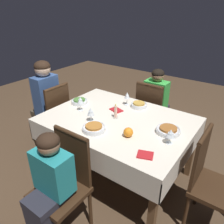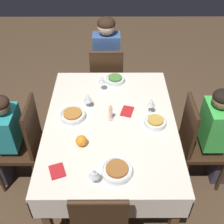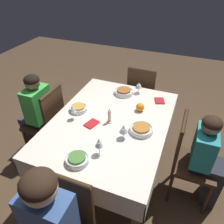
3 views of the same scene
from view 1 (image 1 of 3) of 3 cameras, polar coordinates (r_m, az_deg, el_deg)
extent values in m
plane|color=#4C3826|center=(2.69, 1.33, -15.73)|extent=(8.00, 8.00, 0.00)
cube|color=silver|center=(2.26, 1.53, -2.13)|extent=(1.49, 1.10, 0.04)
cube|color=silver|center=(1.97, -7.69, -11.32)|extent=(1.49, 0.01, 0.20)
cube|color=silver|center=(2.74, 7.98, 0.21)|extent=(1.49, 0.01, 0.20)
cube|color=silver|center=(2.75, -11.28, 0.12)|extent=(0.01, 1.10, 0.20)
cube|color=silver|center=(2.07, 18.88, -10.65)|extent=(0.01, 1.10, 0.20)
cube|color=brown|center=(2.58, -17.48, -9.18)|extent=(0.06, 0.06, 0.70)
cube|color=brown|center=(1.92, 10.65, -23.54)|extent=(0.06, 0.06, 0.70)
cube|color=brown|center=(3.13, -3.74, -1.14)|extent=(0.06, 0.06, 0.70)
cube|color=brown|center=(2.61, 20.09, -9.17)|extent=(0.06, 0.06, 0.70)
cube|color=#382314|center=(3.02, -15.65, -1.60)|extent=(0.39, 0.39, 0.04)
cube|color=#382314|center=(2.78, -13.89, 1.86)|extent=(0.03, 0.36, 0.46)
cylinder|color=#382314|center=(2.70, -14.41, 6.28)|extent=(0.04, 0.35, 0.04)
cylinder|color=#382314|center=(3.33, -14.83, -3.08)|extent=(0.03, 0.03, 0.41)
cylinder|color=#382314|center=(3.17, -19.46, -5.49)|extent=(0.03, 0.03, 0.41)
cylinder|color=#382314|center=(3.11, -10.74, -4.96)|extent=(0.03, 0.03, 0.41)
cylinder|color=#382314|center=(2.93, -15.50, -7.70)|extent=(0.03, 0.03, 0.41)
cube|color=#382314|center=(3.06, 10.69, -0.65)|extent=(0.39, 0.39, 0.04)
cube|color=#382314|center=(2.80, 9.48, 2.49)|extent=(0.36, 0.03, 0.46)
cylinder|color=#382314|center=(2.72, 9.84, 6.89)|extent=(0.35, 0.04, 0.04)
cylinder|color=#382314|center=(3.25, 14.36, -3.87)|extent=(0.03, 0.03, 0.41)
cylinder|color=#382314|center=(3.36, 9.05, -2.21)|extent=(0.03, 0.03, 0.41)
cylinder|color=#382314|center=(2.98, 11.81, -6.61)|extent=(0.03, 0.03, 0.41)
cylinder|color=#382314|center=(3.10, 6.13, -4.69)|extent=(0.03, 0.03, 0.41)
cube|color=#382314|center=(1.93, -13.57, -19.92)|extent=(0.39, 0.39, 0.04)
cube|color=#382314|center=(1.85, -10.18, -11.54)|extent=(0.36, 0.03, 0.46)
cylinder|color=#382314|center=(1.72, -10.78, -5.52)|extent=(0.35, 0.04, 0.04)
cylinder|color=#382314|center=(2.14, -19.88, -24.22)|extent=(0.03, 0.03, 0.41)
cylinder|color=#382314|center=(2.26, -12.59, -19.48)|extent=(0.03, 0.03, 0.41)
cylinder|color=#382314|center=(2.09, -5.68, -23.79)|extent=(0.03, 0.03, 0.41)
cube|color=#382314|center=(2.09, 25.79, -17.91)|extent=(0.39, 0.39, 0.04)
cube|color=#382314|center=(1.95, 22.08, -11.04)|extent=(0.03, 0.36, 0.46)
cylinder|color=#382314|center=(1.83, 23.29, -5.32)|extent=(0.04, 0.35, 0.04)
cylinder|color=#382314|center=(2.15, 18.70, -23.70)|extent=(0.03, 0.03, 0.41)
cylinder|color=#382314|center=(2.38, 21.47, -18.07)|extent=(0.03, 0.03, 0.41)
cube|color=#4C4233|center=(3.26, -17.45, -3.79)|extent=(0.14, 0.22, 0.45)
cube|color=#4C4233|center=(3.08, -17.12, -0.18)|extent=(0.31, 0.24, 0.06)
cube|color=#38568E|center=(2.90, -16.81, 4.28)|extent=(0.18, 0.30, 0.50)
sphere|color=beige|center=(2.80, -17.72, 10.69)|extent=(0.19, 0.19, 0.19)
ellipsoid|color=black|center=(2.79, -17.82, 11.34)|extent=(0.19, 0.19, 0.13)
cube|color=#383342|center=(3.32, 11.91, -2.52)|extent=(0.22, 0.14, 0.45)
cube|color=#383342|center=(3.13, 11.69, 0.94)|extent=(0.24, 0.31, 0.06)
cube|color=green|center=(2.97, 11.38, 4.30)|extent=(0.30, 0.18, 0.39)
sphere|color=#9E7051|center=(2.88, 11.87, 9.31)|extent=(0.16, 0.16, 0.16)
ellipsoid|color=black|center=(2.87, 11.92, 9.84)|extent=(0.16, 0.16, 0.11)
cube|color=#282833|center=(1.85, -16.54, -20.72)|extent=(0.24, 0.31, 0.06)
cube|color=teal|center=(1.75, -15.19, -14.78)|extent=(0.30, 0.18, 0.34)
sphere|color=#9E7051|center=(1.60, -16.24, -8.16)|extent=(0.16, 0.16, 0.16)
ellipsoid|color=black|center=(1.59, -16.36, -7.33)|extent=(0.16, 0.16, 0.11)
cylinder|color=silver|center=(2.61, -8.49, 2.59)|extent=(0.19, 0.19, 0.04)
torus|color=silver|center=(2.60, -8.53, 3.03)|extent=(0.19, 0.19, 0.01)
cylinder|color=#4C7F38|center=(2.60, -8.53, 3.15)|extent=(0.14, 0.14, 0.02)
cylinder|color=white|center=(2.45, -8.12, 0.48)|extent=(0.06, 0.06, 0.00)
cylinder|color=white|center=(2.43, -8.19, 1.41)|extent=(0.01, 0.01, 0.08)
cone|color=white|center=(2.40, -8.31, 3.16)|extent=(0.07, 0.07, 0.08)
cylinder|color=white|center=(2.40, -8.29, 2.82)|extent=(0.04, 0.04, 0.04)
cylinder|color=silver|center=(2.51, 7.02, 1.69)|extent=(0.18, 0.18, 0.04)
torus|color=silver|center=(2.51, 7.04, 2.14)|extent=(0.18, 0.18, 0.01)
cylinder|color=gold|center=(2.50, 7.05, 2.27)|extent=(0.13, 0.13, 0.02)
cylinder|color=white|center=(2.57, 3.91, 1.99)|extent=(0.06, 0.06, 0.00)
cylinder|color=white|center=(2.55, 3.93, 2.83)|extent=(0.01, 0.01, 0.08)
cone|color=white|center=(2.52, 3.99, 4.40)|extent=(0.06, 0.06, 0.07)
cylinder|color=white|center=(2.53, 3.98, 4.09)|extent=(0.04, 0.04, 0.03)
cylinder|color=silver|center=(2.05, -4.76, -4.37)|extent=(0.22, 0.22, 0.04)
torus|color=silver|center=(2.04, -4.78, -3.84)|extent=(0.21, 0.21, 0.01)
cylinder|color=#B2702D|center=(2.04, -4.79, -3.69)|extent=(0.16, 0.16, 0.02)
cylinder|color=white|center=(2.22, -5.49, -2.27)|extent=(0.07, 0.07, 0.00)
cylinder|color=white|center=(2.20, -5.53, -1.50)|extent=(0.01, 0.01, 0.06)
cone|color=white|center=(2.17, -5.61, 0.18)|extent=(0.07, 0.07, 0.08)
cylinder|color=white|center=(2.18, -5.59, -0.20)|extent=(0.04, 0.04, 0.04)
cylinder|color=silver|center=(2.07, 14.43, -4.83)|extent=(0.22, 0.22, 0.04)
torus|color=silver|center=(2.06, 14.50, -4.30)|extent=(0.21, 0.21, 0.01)
cylinder|color=#995B28|center=(2.06, 14.52, -4.16)|extent=(0.16, 0.16, 0.02)
cylinder|color=white|center=(1.94, 14.73, -7.87)|extent=(0.06, 0.06, 0.00)
cylinder|color=white|center=(1.92, 14.85, -7.03)|extent=(0.01, 0.01, 0.06)
cone|color=white|center=(1.88, 15.08, -5.34)|extent=(0.08, 0.08, 0.07)
cylinder|color=white|center=(1.89, 15.03, -5.70)|extent=(0.05, 0.05, 0.03)
cylinder|color=beige|center=(2.27, 1.00, -1.38)|extent=(0.06, 0.06, 0.01)
cylinder|color=beige|center=(2.24, 1.01, 0.12)|extent=(0.03, 0.03, 0.12)
ellipsoid|color=#F9C64C|center=(2.21, 1.03, 1.83)|extent=(0.01, 0.01, 0.03)
sphere|color=orange|center=(1.95, 4.27, -5.30)|extent=(0.09, 0.09, 0.09)
cube|color=red|center=(1.76, 8.67, -11.04)|extent=(0.15, 0.14, 0.01)
cube|color=red|center=(2.42, 1.11, 0.53)|extent=(0.16, 0.13, 0.01)
camera|label=2|loc=(1.84, 66.96, 30.11)|focal=45.00mm
camera|label=3|loc=(2.87, -37.95, 26.66)|focal=35.00mm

